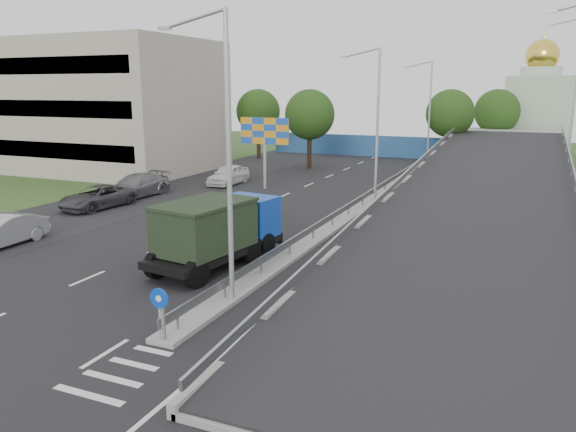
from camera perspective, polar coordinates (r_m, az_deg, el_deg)
The scene contains 23 objects.
ground at distance 16.54m, azimuth -17.16°, elevation -15.47°, with size 160.00×160.00×0.00m, color #2D4C1E.
road_surface at distance 34.28m, azimuth 0.87°, elevation -0.09°, with size 26.00×90.00×0.04m, color black.
parking_strip at distance 40.96m, azimuth -16.17°, elevation 1.54°, with size 8.00×90.00×0.05m, color black.
median at distance 36.99m, azimuth 7.56°, elevation 0.92°, with size 1.00×44.00×0.20m, color gray.
overpass_ramp at distance 35.42m, azimuth 19.38°, elevation 2.48°, with size 10.00×50.00×3.50m.
median_guardrail at distance 36.86m, azimuth 7.59°, elevation 1.91°, with size 0.09×44.00×0.71m.
sign_bollard at distance 17.62m, azimuth -12.76°, elevation -9.67°, with size 0.64×0.23×1.67m.
lamp_post_near at distance 19.54m, azimuth -6.55°, elevation 7.26°, with size 2.74×0.18×10.08m.
lamp_post_mid at distance 38.15m, azimuth 8.82°, elevation 9.90°, with size 2.74×0.18×10.08m.
lamp_post_far at distance 57.70m, azimuth 14.02°, elevation 10.63°, with size 2.74×0.18×10.08m.
beige_building at distance 58.53m, azimuth -19.76°, elevation 10.48°, with size 24.00×14.00×12.00m, color #A99D8E.
blue_wall at distance 64.67m, azimuth 11.10°, elevation 6.88°, with size 30.00×0.50×2.40m, color #245086.
church at distance 70.88m, azimuth 23.99°, elevation 9.86°, with size 7.00×7.00×13.80m.
billboard at distance 43.31m, azimuth -2.39°, elevation 8.22°, with size 4.00×0.24×5.50m.
tree_left_mid at distance 54.63m, azimuth 2.21°, elevation 10.23°, with size 4.80×4.80×7.60m.
tree_median_far at distance 59.41m, azimuth 16.15°, elevation 9.96°, with size 4.80×4.80×7.60m.
tree_left_far at distance 62.45m, azimuth -3.05°, elevation 10.55°, with size 4.80×4.80×7.60m.
tree_ramp_far at distance 66.00m, azimuth 20.47°, elevation 9.90°, with size 4.80×4.80×7.60m.
dump_truck at distance 24.70m, azimuth -7.15°, elevation -1.33°, with size 3.51×7.17×3.03m.
parked_car_b at distance 31.15m, azimuth -27.11°, elevation -1.39°, with size 1.65×4.75×1.56m, color #A6A8AC.
parked_car_c at distance 38.65m, azimuth -18.82°, elevation 1.81°, with size 2.43×5.28×1.47m, color #393A3F.
parked_car_d at distance 41.89m, azimuth -15.15°, elevation 2.98°, with size 2.29×5.64×1.64m, color slate.
parked_car_e at distance 45.95m, azimuth -6.08°, elevation 4.19°, with size 1.92×4.76×1.62m, color white.
Camera 1 is at (9.84, -10.84, 7.70)m, focal length 35.00 mm.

